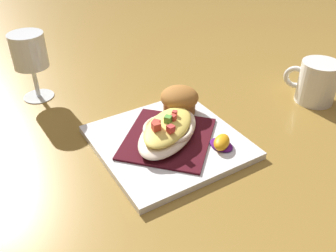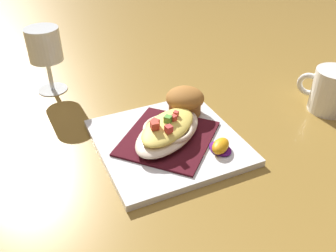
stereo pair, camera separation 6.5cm
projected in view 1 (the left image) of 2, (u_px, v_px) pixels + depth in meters
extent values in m
plane|color=olive|center=(168.00, 145.00, 0.70)|extent=(2.60, 2.60, 0.00)
cube|color=white|center=(168.00, 142.00, 0.70)|extent=(0.28, 0.28, 0.01)
cube|color=#430F18|center=(168.00, 138.00, 0.69)|extent=(0.23, 0.23, 0.00)
ellipsoid|color=beige|center=(168.00, 132.00, 0.69)|extent=(0.20, 0.17, 0.02)
torus|color=beige|center=(168.00, 129.00, 0.68)|extent=(0.13, 0.13, 0.01)
ellipsoid|color=#ECD35C|center=(168.00, 127.00, 0.68)|extent=(0.16, 0.14, 0.02)
cube|color=red|center=(171.00, 129.00, 0.64)|extent=(0.01, 0.01, 0.01)
cube|color=#51A138|center=(170.00, 120.00, 0.67)|extent=(0.02, 0.02, 0.01)
cube|color=#CB3E37|center=(175.00, 113.00, 0.69)|extent=(0.01, 0.01, 0.01)
cube|color=#CA3C32|center=(172.00, 117.00, 0.68)|extent=(0.01, 0.01, 0.01)
cube|color=#CE3D33|center=(155.00, 123.00, 0.66)|extent=(0.02, 0.02, 0.01)
cube|color=#D34331|center=(156.00, 126.00, 0.65)|extent=(0.02, 0.02, 0.01)
cylinder|color=#A0662D|center=(179.00, 106.00, 0.77)|extent=(0.07, 0.07, 0.03)
ellipsoid|color=#A1662B|center=(179.00, 97.00, 0.76)|extent=(0.08, 0.08, 0.04)
ellipsoid|color=#4C0F23|center=(180.00, 93.00, 0.75)|extent=(0.03, 0.03, 0.01)
ellipsoid|color=#51146B|center=(221.00, 145.00, 0.67)|extent=(0.04, 0.05, 0.01)
ellipsoid|color=orange|center=(222.00, 142.00, 0.67)|extent=(0.05, 0.05, 0.02)
cylinder|color=white|center=(318.00, 82.00, 0.81)|extent=(0.08, 0.08, 0.09)
torus|color=white|center=(295.00, 77.00, 0.83)|extent=(0.03, 0.05, 0.05)
cylinder|color=#4C2D14|center=(315.00, 91.00, 0.83)|extent=(0.07, 0.07, 0.05)
cylinder|color=white|center=(39.00, 96.00, 0.85)|extent=(0.07, 0.07, 0.00)
cylinder|color=white|center=(36.00, 81.00, 0.83)|extent=(0.01, 0.01, 0.07)
cylinder|color=white|center=(29.00, 50.00, 0.79)|extent=(0.08, 0.08, 0.08)
cylinder|color=silver|center=(30.00, 58.00, 0.80)|extent=(0.06, 0.06, 0.04)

